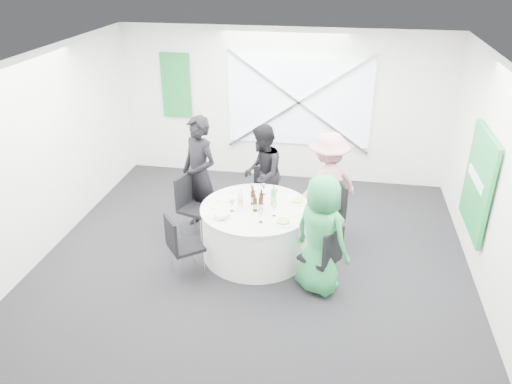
% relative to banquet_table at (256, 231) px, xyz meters
% --- Properties ---
extents(floor, '(6.00, 6.00, 0.00)m').
position_rel_banquet_table_xyz_m(floor, '(0.00, -0.20, -0.38)').
color(floor, black).
rests_on(floor, ground).
extents(ceiling, '(6.00, 6.00, 0.00)m').
position_rel_banquet_table_xyz_m(ceiling, '(0.00, -0.20, 2.42)').
color(ceiling, white).
rests_on(ceiling, wall_back).
extents(wall_back, '(6.00, 0.00, 6.00)m').
position_rel_banquet_table_xyz_m(wall_back, '(0.00, 2.80, 1.02)').
color(wall_back, silver).
rests_on(wall_back, floor).
extents(wall_front, '(6.00, 0.00, 6.00)m').
position_rel_banquet_table_xyz_m(wall_front, '(0.00, -3.20, 1.02)').
color(wall_front, silver).
rests_on(wall_front, floor).
extents(wall_left, '(0.00, 6.00, 6.00)m').
position_rel_banquet_table_xyz_m(wall_left, '(-3.00, -0.20, 1.02)').
color(wall_left, silver).
rests_on(wall_left, floor).
extents(wall_right, '(0.00, 6.00, 6.00)m').
position_rel_banquet_table_xyz_m(wall_right, '(3.00, -0.20, 1.02)').
color(wall_right, silver).
rests_on(wall_right, floor).
extents(window_panel, '(2.60, 0.03, 1.60)m').
position_rel_banquet_table_xyz_m(window_panel, '(0.30, 2.76, 1.12)').
color(window_panel, white).
rests_on(window_panel, wall_back).
extents(window_brace_a, '(2.63, 0.05, 1.84)m').
position_rel_banquet_table_xyz_m(window_brace_a, '(0.30, 2.72, 1.12)').
color(window_brace_a, silver).
rests_on(window_brace_a, window_panel).
extents(window_brace_b, '(2.63, 0.05, 1.84)m').
position_rel_banquet_table_xyz_m(window_brace_b, '(0.30, 2.72, 1.12)').
color(window_brace_b, silver).
rests_on(window_brace_b, window_panel).
extents(green_banner, '(0.55, 0.04, 1.20)m').
position_rel_banquet_table_xyz_m(green_banner, '(-2.00, 2.75, 1.32)').
color(green_banner, '#156D32').
rests_on(green_banner, wall_back).
extents(green_sign, '(0.05, 1.20, 1.40)m').
position_rel_banquet_table_xyz_m(green_sign, '(2.94, 0.40, 0.82)').
color(green_sign, '#198B3A').
rests_on(green_sign, wall_right).
extents(banquet_table, '(1.56, 1.56, 0.76)m').
position_rel_banquet_table_xyz_m(banquet_table, '(0.00, 0.00, 0.00)').
color(banquet_table, silver).
rests_on(banquet_table, floor).
extents(chair_back, '(0.42, 0.43, 0.89)m').
position_rel_banquet_table_xyz_m(chair_back, '(-0.04, 1.01, 0.14)').
color(chair_back, black).
rests_on(chair_back, floor).
extents(chair_back_left, '(0.57, 0.56, 0.98)m').
position_rel_banquet_table_xyz_m(chair_back_left, '(-1.05, 0.35, 0.20)').
color(chair_back_left, black).
rests_on(chair_back_left, floor).
extents(chair_back_right, '(0.59, 0.59, 0.97)m').
position_rel_banquet_table_xyz_m(chair_back_right, '(1.04, 0.51, 0.19)').
color(chair_back_right, black).
rests_on(chair_back_right, floor).
extents(chair_front_right, '(0.58, 0.57, 0.91)m').
position_rel_banquet_table_xyz_m(chair_front_right, '(1.01, -0.66, 0.15)').
color(chair_front_right, black).
rests_on(chair_front_right, floor).
extents(chair_front_left, '(0.58, 0.58, 0.91)m').
position_rel_banquet_table_xyz_m(chair_front_left, '(-0.89, -0.72, 0.15)').
color(chair_front_left, black).
rests_on(chair_front_left, floor).
extents(person_man_back_left, '(0.79, 0.72, 1.82)m').
position_rel_banquet_table_xyz_m(person_man_back_left, '(-0.99, 0.63, 0.53)').
color(person_man_back_left, black).
rests_on(person_man_back_left, floor).
extents(person_man_back, '(0.49, 0.81, 1.59)m').
position_rel_banquet_table_xyz_m(person_man_back, '(-0.09, 1.07, 0.41)').
color(person_man_back, black).
rests_on(person_man_back, floor).
extents(person_woman_pink, '(1.14, 1.05, 1.65)m').
position_rel_banquet_table_xyz_m(person_woman_pink, '(0.94, 0.74, 0.44)').
color(person_woman_pink, '#CC848E').
rests_on(person_woman_pink, floor).
extents(person_woman_green, '(0.93, 0.86, 1.60)m').
position_rel_banquet_table_xyz_m(person_woman_green, '(0.94, -0.65, 0.42)').
color(person_woman_green, '#258A47').
rests_on(person_woman_green, floor).
extents(plate_back, '(0.27, 0.27, 0.01)m').
position_rel_banquet_table_xyz_m(plate_back, '(0.02, 0.56, 0.39)').
color(plate_back, white).
rests_on(plate_back, banquet_table).
extents(plate_back_left, '(0.29, 0.29, 0.01)m').
position_rel_banquet_table_xyz_m(plate_back_left, '(-0.46, 0.20, 0.39)').
color(plate_back_left, white).
rests_on(plate_back_left, banquet_table).
extents(plate_back_right, '(0.26, 0.26, 0.04)m').
position_rel_banquet_table_xyz_m(plate_back_right, '(0.55, 0.26, 0.40)').
color(plate_back_right, white).
rests_on(plate_back_right, banquet_table).
extents(plate_front_right, '(0.27, 0.27, 0.04)m').
position_rel_banquet_table_xyz_m(plate_front_right, '(0.42, -0.36, 0.40)').
color(plate_front_right, white).
rests_on(plate_front_right, banquet_table).
extents(plate_front_left, '(0.26, 0.26, 0.01)m').
position_rel_banquet_table_xyz_m(plate_front_left, '(-0.50, -0.30, 0.39)').
color(plate_front_left, white).
rests_on(plate_front_left, banquet_table).
extents(napkin, '(0.21, 0.20, 0.05)m').
position_rel_banquet_table_xyz_m(napkin, '(-0.39, -0.38, 0.42)').
color(napkin, silver).
rests_on(napkin, plate_front_left).
extents(beer_bottle_a, '(0.06, 0.06, 0.27)m').
position_rel_banquet_table_xyz_m(beer_bottle_a, '(-0.06, 0.08, 0.48)').
color(beer_bottle_a, '#361909').
rests_on(beer_bottle_a, banquet_table).
extents(beer_bottle_b, '(0.06, 0.06, 0.24)m').
position_rel_banquet_table_xyz_m(beer_bottle_b, '(0.06, 0.09, 0.47)').
color(beer_bottle_b, '#361909').
rests_on(beer_bottle_b, banquet_table).
extents(beer_bottle_c, '(0.06, 0.06, 0.24)m').
position_rel_banquet_table_xyz_m(beer_bottle_c, '(0.08, -0.07, 0.47)').
color(beer_bottle_c, '#361909').
rests_on(beer_bottle_c, banquet_table).
extents(beer_bottle_d, '(0.06, 0.06, 0.25)m').
position_rel_banquet_table_xyz_m(beer_bottle_d, '(0.00, -0.10, 0.47)').
color(beer_bottle_d, '#361909').
rests_on(beer_bottle_d, banquet_table).
extents(green_water_bottle, '(0.08, 0.08, 0.29)m').
position_rel_banquet_table_xyz_m(green_water_bottle, '(0.23, 0.13, 0.49)').
color(green_water_bottle, green).
rests_on(green_water_bottle, banquet_table).
extents(clear_water_bottle, '(0.08, 0.08, 0.28)m').
position_rel_banquet_table_xyz_m(clear_water_bottle, '(-0.22, -0.00, 0.49)').
color(clear_water_bottle, white).
rests_on(clear_water_bottle, banquet_table).
extents(wine_glass_a, '(0.07, 0.07, 0.17)m').
position_rel_banquet_table_xyz_m(wine_glass_a, '(0.13, -0.39, 0.50)').
color(wine_glass_a, white).
rests_on(wine_glass_a, banquet_table).
extents(wine_glass_b, '(0.07, 0.07, 0.17)m').
position_rel_banquet_table_xyz_m(wine_glass_b, '(-0.31, -0.16, 0.50)').
color(wine_glass_b, white).
rests_on(wine_glass_b, banquet_table).
extents(wine_glass_c, '(0.07, 0.07, 0.17)m').
position_rel_banquet_table_xyz_m(wine_glass_c, '(0.04, 0.41, 0.50)').
color(wine_glass_c, white).
rests_on(wine_glass_c, banquet_table).
extents(wine_glass_d, '(0.07, 0.07, 0.17)m').
position_rel_banquet_table_xyz_m(wine_glass_d, '(-0.12, 0.38, 0.50)').
color(wine_glass_d, white).
rests_on(wine_glass_d, banquet_table).
extents(wine_glass_e, '(0.07, 0.07, 0.17)m').
position_rel_banquet_table_xyz_m(wine_glass_e, '(0.23, 0.27, 0.50)').
color(wine_glass_e, white).
rests_on(wine_glass_e, banquet_table).
extents(wine_glass_f, '(0.07, 0.07, 0.17)m').
position_rel_banquet_table_xyz_m(wine_glass_f, '(0.28, -0.19, 0.50)').
color(wine_glass_f, white).
rests_on(wine_glass_f, banquet_table).
extents(fork_a, '(0.15, 0.02, 0.01)m').
position_rel_banquet_table_xyz_m(fork_a, '(0.19, 0.54, 0.38)').
color(fork_a, silver).
rests_on(fork_a, banquet_table).
extents(knife_a, '(0.15, 0.03, 0.01)m').
position_rel_banquet_table_xyz_m(knife_a, '(-0.21, 0.54, 0.38)').
color(knife_a, silver).
rests_on(knife_a, banquet_table).
extents(fork_b, '(0.10, 0.13, 0.01)m').
position_rel_banquet_table_xyz_m(fork_b, '(-0.54, -0.20, 0.38)').
color(fork_b, silver).
rests_on(fork_b, banquet_table).
extents(knife_b, '(0.10, 0.13, 0.01)m').
position_rel_banquet_table_xyz_m(knife_b, '(-0.35, -0.46, 0.38)').
color(knife_b, silver).
rests_on(knife_b, banquet_table).
extents(fork_c, '(0.08, 0.14, 0.01)m').
position_rel_banquet_table_xyz_m(fork_c, '(-0.43, 0.39, 0.38)').
color(fork_c, silver).
rests_on(fork_c, banquet_table).
extents(knife_c, '(0.08, 0.14, 0.01)m').
position_rel_banquet_table_xyz_m(knife_c, '(-0.57, 0.07, 0.38)').
color(knife_c, silver).
rests_on(knife_c, banquet_table).
extents(fork_d, '(0.10, 0.13, 0.01)m').
position_rel_banquet_table_xyz_m(fork_d, '(0.33, -0.47, 0.38)').
color(fork_d, silver).
rests_on(fork_d, banquet_table).
extents(knife_d, '(0.10, 0.13, 0.01)m').
position_rel_banquet_table_xyz_m(knife_d, '(0.55, -0.17, 0.38)').
color(knife_d, silver).
rests_on(knife_d, banquet_table).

